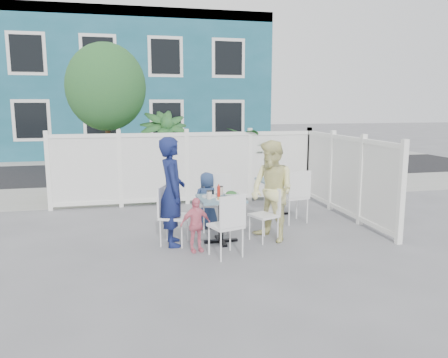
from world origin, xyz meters
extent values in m
plane|color=slate|center=(0.00, 0.00, 0.00)|extent=(80.00, 80.00, 0.00)
cube|color=gray|center=(0.00, 3.80, 0.01)|extent=(24.00, 2.60, 0.01)
cube|color=black|center=(0.00, 7.50, 0.00)|extent=(24.00, 5.00, 0.01)
cube|color=gray|center=(0.00, 10.60, 0.01)|extent=(24.00, 1.60, 0.01)
cube|color=#195464|center=(-0.50, 14.00, 3.00)|extent=(11.00, 6.00, 6.00)
cube|color=white|center=(-0.50, 11.04, 5.80)|extent=(11.00, 0.08, 0.40)
cube|color=black|center=(-3.00, 11.02, 1.60)|extent=(1.20, 0.04, 1.40)
cube|color=black|center=(1.00, 11.02, 1.60)|extent=(1.20, 0.04, 1.40)
cube|color=black|center=(-3.00, 11.02, 4.10)|extent=(1.20, 0.04, 1.40)
cube|color=black|center=(1.00, 11.02, 4.10)|extent=(1.20, 0.04, 1.40)
cube|color=white|center=(0.10, 2.40, 0.82)|extent=(5.80, 0.04, 1.40)
cube|color=white|center=(0.10, 2.40, 1.56)|extent=(5.86, 0.08, 0.08)
cube|color=white|center=(0.10, 2.40, 0.06)|extent=(5.86, 0.08, 0.12)
cube|color=white|center=(3.00, 0.60, 0.82)|extent=(0.04, 3.60, 1.40)
cube|color=white|center=(3.00, 0.60, 1.56)|extent=(0.08, 3.66, 0.08)
cube|color=white|center=(3.00, 0.60, 0.06)|extent=(0.08, 3.66, 0.12)
cylinder|color=#382316|center=(-1.60, 3.30, 1.20)|extent=(0.12, 0.12, 2.40)
ellipsoid|color=#1D4F2B|center=(-1.60, 3.30, 2.60)|extent=(1.80, 1.62, 1.98)
cube|color=gold|center=(-2.14, 4.00, 0.63)|extent=(0.71, 0.52, 1.27)
imported|color=#1D4F2B|center=(-0.35, 3.10, 1.03)|extent=(1.28, 1.28, 2.06)
imported|color=#1D4F2B|center=(1.66, 3.00, 0.83)|extent=(1.95, 1.98, 1.67)
cube|color=#42697B|center=(0.24, -0.48, 0.72)|extent=(0.72, 0.72, 0.04)
cylinder|color=black|center=(0.24, -0.48, 0.36)|extent=(0.08, 0.08, 0.68)
cube|color=black|center=(0.24, -0.48, 0.02)|extent=(0.55, 0.09, 0.04)
cube|color=black|center=(0.24, -0.48, 0.02)|extent=(0.09, 0.55, 0.04)
cube|color=#42697B|center=(1.70, 1.01, 0.71)|extent=(0.71, 0.71, 0.04)
cylinder|color=black|center=(1.70, 1.01, 0.35)|extent=(0.08, 0.08, 0.67)
cube|color=black|center=(1.70, 1.01, 0.02)|extent=(0.54, 0.10, 0.04)
cube|color=black|center=(1.70, 1.01, 0.02)|extent=(0.10, 0.54, 0.04)
cube|color=white|center=(-0.51, -0.42, 0.45)|extent=(0.53, 0.54, 0.04)
cube|color=white|center=(-0.69, -0.34, 0.71)|extent=(0.19, 0.40, 0.45)
cylinder|color=white|center=(-0.28, -0.31, 0.23)|extent=(0.02, 0.02, 0.45)
cylinder|color=white|center=(-0.42, -0.65, 0.23)|extent=(0.02, 0.02, 0.45)
cylinder|color=white|center=(-0.60, -0.18, 0.23)|extent=(0.02, 0.02, 0.45)
cylinder|color=white|center=(-0.74, -0.52, 0.23)|extent=(0.02, 0.02, 0.45)
cube|color=white|center=(0.94, -0.56, 0.42)|extent=(0.50, 0.51, 0.04)
cube|color=white|center=(1.10, -0.49, 0.66)|extent=(0.18, 0.38, 0.42)
cylinder|color=white|center=(0.85, -0.77, 0.21)|extent=(0.02, 0.02, 0.42)
cylinder|color=white|center=(0.73, -0.46, 0.21)|extent=(0.02, 0.02, 0.42)
cylinder|color=white|center=(1.15, -0.65, 0.21)|extent=(0.02, 0.02, 0.42)
cylinder|color=white|center=(1.02, -0.34, 0.21)|extent=(0.02, 0.02, 0.42)
cube|color=white|center=(0.31, 0.16, 0.48)|extent=(0.59, 0.58, 0.04)
cube|color=white|center=(0.39, 0.34, 0.75)|extent=(0.42, 0.22, 0.48)
cylinder|color=white|center=(0.41, -0.09, 0.24)|extent=(0.03, 0.03, 0.48)
cylinder|color=white|center=(0.06, 0.07, 0.24)|extent=(0.03, 0.03, 0.48)
cylinder|color=white|center=(0.56, 0.24, 0.24)|extent=(0.03, 0.03, 0.48)
cylinder|color=white|center=(0.21, 0.41, 0.24)|extent=(0.03, 0.03, 0.48)
cube|color=white|center=(0.16, -1.14, 0.46)|extent=(0.53, 0.52, 0.04)
cube|color=white|center=(0.22, -1.32, 0.72)|extent=(0.42, 0.16, 0.46)
cylinder|color=white|center=(-0.06, -1.03, 0.23)|extent=(0.02, 0.02, 0.46)
cylinder|color=white|center=(0.29, -0.92, 0.23)|extent=(0.02, 0.02, 0.46)
cylinder|color=white|center=(0.04, -1.36, 0.23)|extent=(0.02, 0.02, 0.46)
cylinder|color=white|center=(0.39, -1.25, 0.23)|extent=(0.02, 0.02, 0.46)
cube|color=white|center=(1.84, 0.42, 0.49)|extent=(0.52, 0.51, 0.04)
cube|color=white|center=(1.87, 0.21, 0.76)|extent=(0.46, 0.11, 0.49)
cylinder|color=white|center=(1.61, 0.56, 0.24)|extent=(0.03, 0.03, 0.49)
cylinder|color=white|center=(2.00, 0.63, 0.24)|extent=(0.03, 0.03, 0.49)
cylinder|color=white|center=(1.68, 0.20, 0.24)|extent=(0.03, 0.03, 0.49)
cylinder|color=white|center=(2.06, 0.27, 0.24)|extent=(0.03, 0.03, 0.49)
imported|color=#131C4D|center=(-0.53, -0.42, 0.86)|extent=(0.42, 0.63, 1.72)
imported|color=#E0D749|center=(1.07, -0.56, 0.82)|extent=(0.90, 0.99, 1.64)
imported|color=navy|center=(0.18, 0.41, 0.51)|extent=(0.53, 0.38, 1.02)
imported|color=pink|center=(-0.23, -0.84, 0.42)|extent=(0.52, 0.30, 0.83)
cylinder|color=white|center=(0.23, -0.67, 0.75)|extent=(0.24, 0.24, 0.01)
cylinder|color=white|center=(0.06, -0.40, 0.75)|extent=(0.24, 0.24, 0.02)
imported|color=white|center=(0.42, -0.45, 0.77)|extent=(0.25, 0.25, 0.06)
cylinder|color=beige|center=(0.04, -0.55, 0.81)|extent=(0.08, 0.08, 0.12)
cylinder|color=beige|center=(0.28, -0.26, 0.81)|extent=(0.09, 0.09, 0.13)
cylinder|color=#B02016|center=(0.22, -0.41, 0.83)|extent=(0.05, 0.05, 0.17)
cylinder|color=white|center=(0.19, -0.26, 0.78)|extent=(0.03, 0.03, 0.07)
cylinder|color=black|center=(0.17, -0.20, 0.78)|extent=(0.03, 0.03, 0.07)
camera|label=1|loc=(-1.23, -7.14, 2.21)|focal=35.00mm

